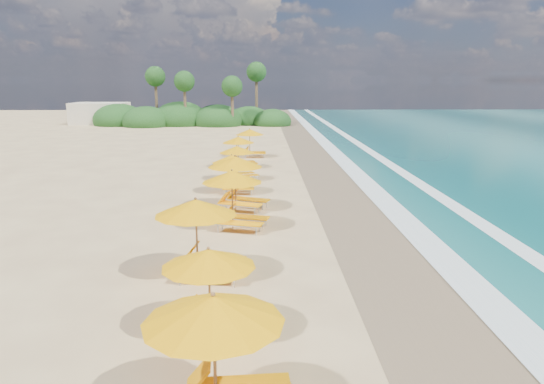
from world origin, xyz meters
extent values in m
plane|color=#DABF80|center=(0.00, 0.00, 0.00)|extent=(160.00, 160.00, 0.00)
cube|color=#7B6749|center=(4.00, 0.00, 0.01)|extent=(4.00, 160.00, 0.01)
cube|color=white|center=(5.50, 0.00, 0.03)|extent=(1.20, 160.00, 0.01)
cube|color=white|center=(8.50, 0.00, 0.02)|extent=(0.80, 160.00, 0.01)
cylinder|color=olive|center=(-1.23, -12.64, 1.14)|extent=(0.06, 0.06, 2.29)
cone|color=#FFA705|center=(-1.23, -12.64, 2.09)|extent=(2.50, 2.50, 0.46)
sphere|color=olive|center=(-1.23, -12.64, 2.35)|extent=(0.08, 0.08, 0.08)
cylinder|color=olive|center=(-1.62, -9.66, 1.02)|extent=(0.05, 0.05, 2.05)
cone|color=#FFA705|center=(-1.62, -9.66, 1.87)|extent=(2.78, 2.78, 0.41)
sphere|color=olive|center=(-1.62, -9.66, 2.10)|extent=(0.07, 0.07, 0.07)
cylinder|color=olive|center=(-2.34, -6.12, 1.16)|extent=(0.06, 0.06, 2.33)
cone|color=#FFA705|center=(-2.34, -6.12, 2.13)|extent=(2.63, 2.63, 0.47)
sphere|color=olive|center=(-2.34, -6.12, 2.39)|extent=(0.08, 0.08, 0.08)
cylinder|color=olive|center=(-1.57, -1.18, 1.14)|extent=(0.06, 0.06, 2.27)
cone|color=#FFA705|center=(-1.57, -1.18, 2.08)|extent=(2.88, 2.88, 0.46)
sphere|color=olive|center=(-1.57, -1.18, 2.33)|extent=(0.08, 0.08, 0.08)
cylinder|color=olive|center=(-1.60, 1.87, 1.19)|extent=(0.06, 0.06, 2.37)
cone|color=#FFA705|center=(-1.60, 1.87, 2.17)|extent=(3.16, 3.16, 0.48)
sphere|color=olive|center=(-1.60, 1.87, 2.44)|extent=(0.08, 0.08, 0.08)
cylinder|color=olive|center=(-1.95, 5.15, 0.98)|extent=(0.05, 0.05, 1.96)
cone|color=#FFA705|center=(-1.95, 5.15, 1.79)|extent=(2.05, 2.05, 0.39)
sphere|color=olive|center=(-1.95, 5.15, 2.01)|extent=(0.07, 0.07, 0.07)
cylinder|color=olive|center=(-1.84, 8.54, 0.99)|extent=(0.05, 0.05, 1.98)
cone|color=#FFA705|center=(-1.84, 8.54, 1.81)|extent=(2.63, 2.63, 0.40)
sphere|color=olive|center=(-1.84, 8.54, 2.04)|extent=(0.07, 0.07, 0.07)
cylinder|color=olive|center=(-1.95, 12.80, 1.03)|extent=(0.05, 0.05, 2.05)
cone|color=#FFA705|center=(-1.95, 12.80, 1.88)|extent=(2.57, 2.57, 0.41)
sphere|color=olive|center=(-1.95, 12.80, 2.11)|extent=(0.07, 0.07, 0.07)
cylinder|color=olive|center=(-1.30, 17.56, 1.04)|extent=(0.05, 0.05, 2.09)
cone|color=#FFA705|center=(-1.30, 17.56, 1.91)|extent=(2.19, 2.19, 0.42)
sphere|color=olive|center=(-1.30, 17.56, 2.14)|extent=(0.07, 0.07, 0.07)
ellipsoid|color=#163D14|center=(-6.00, 45.00, 0.62)|extent=(6.40, 6.40, 4.16)
ellipsoid|color=#163D14|center=(-11.00, 46.00, 0.70)|extent=(7.20, 7.20, 4.68)
ellipsoid|color=#163D14|center=(-15.00, 44.00, 0.58)|extent=(6.00, 6.00, 3.90)
ellipsoid|color=#163D14|center=(-2.00, 47.00, 0.55)|extent=(5.60, 5.60, 3.64)
ellipsoid|color=#163D14|center=(-19.00, 46.00, 0.64)|extent=(6.60, 6.60, 4.29)
ellipsoid|color=#163D14|center=(1.00, 45.00, 0.49)|extent=(5.00, 5.00, 3.25)
cylinder|color=brown|center=(-4.00, 43.00, 2.50)|extent=(0.36, 0.36, 5.00)
sphere|color=#163D14|center=(-4.00, 43.00, 5.00)|extent=(2.60, 2.60, 2.60)
cylinder|color=brown|center=(-10.00, 44.00, 2.80)|extent=(0.36, 0.36, 5.60)
sphere|color=#163D14|center=(-10.00, 44.00, 5.60)|extent=(2.60, 2.60, 2.60)
cylinder|color=brown|center=(-14.00, 46.00, 3.10)|extent=(0.36, 0.36, 6.20)
sphere|color=#163D14|center=(-14.00, 46.00, 6.20)|extent=(2.60, 2.60, 2.60)
cylinder|color=brown|center=(-1.00, 47.00, 3.40)|extent=(0.36, 0.36, 6.80)
sphere|color=#163D14|center=(-1.00, 47.00, 6.80)|extent=(2.60, 2.60, 2.60)
cube|color=beige|center=(-22.00, 48.00, 1.40)|extent=(7.00, 5.00, 2.80)
camera|label=1|loc=(-0.44, -20.12, 5.70)|focal=33.01mm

